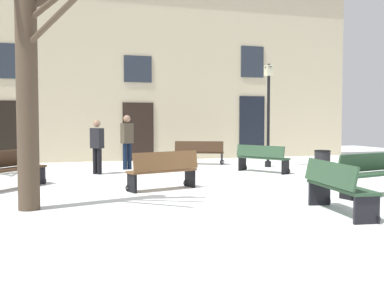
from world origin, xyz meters
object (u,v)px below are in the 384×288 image
object	(u,v)px
tree_near_facade	(28,61)
person_crossing_plaza	(127,139)
bench_by_litter_bin	(10,168)
person_strolling	(97,144)
streetlamp	(268,104)
bench_near_lamp	(262,158)
bench_near_center_tree	(199,152)
bench_far_corner	(163,170)
litter_bin	(322,166)
bench_back_to_back_left	(373,173)
bench_back_to_back_right	(338,187)

from	to	relation	value
tree_near_facade	person_crossing_plaza	distance (m)	7.07
bench_by_litter_bin	person_strolling	world-z (taller)	person_strolling
streetlamp	bench_near_lamp	size ratio (longest dim) A/B	2.15
tree_near_facade	bench_near_center_tree	world-z (taller)	tree_near_facade
bench_far_corner	litter_bin	bearing A→B (deg)	166.40
litter_bin	bench_back_to_back_left	distance (m)	2.33
bench_far_corner	bench_back_to_back_left	world-z (taller)	bench_back_to_back_left
litter_bin	person_strolling	xyz separation A→B (m)	(-5.53, 3.38, 0.48)
tree_near_facade	bench_near_center_tree	bearing A→B (deg)	52.33
bench_far_corner	bench_near_lamp	world-z (taller)	bench_far_corner
bench_back_to_back_left	bench_far_corner	bearing A→B (deg)	139.21
bench_far_corner	person_crossing_plaza	world-z (taller)	person_crossing_plaza
tree_near_facade	bench_by_litter_bin	bearing A→B (deg)	101.04
bench_back_to_back_right	person_crossing_plaza	size ratio (longest dim) A/B	1.02
bench_near_lamp	bench_back_to_back_right	xyz separation A→B (m)	(-1.50, -6.08, 0.02)
bench_back_to_back_right	litter_bin	bearing A→B (deg)	-22.89
bench_far_corner	bench_back_to_back_right	distance (m)	4.18
tree_near_facade	bench_back_to_back_right	xyz separation A→B (m)	(5.10, -1.91, -2.20)
tree_near_facade	streetlamp	distance (m)	9.38
bench_by_litter_bin	person_crossing_plaza	bearing A→B (deg)	-3.96
bench_back_to_back_left	bench_back_to_back_right	world-z (taller)	bench_back_to_back_left
person_strolling	person_crossing_plaza	world-z (taller)	person_crossing_plaza
bench_near_lamp	bench_near_center_tree	bearing A→B (deg)	-12.11
streetlamp	bench_back_to_back_left	world-z (taller)	streetlamp
litter_bin	person_crossing_plaza	distance (m)	6.34
tree_near_facade	person_crossing_plaza	bearing A→B (deg)	66.40
bench_near_center_tree	bench_back_to_back_right	world-z (taller)	bench_back_to_back_right
bench_far_corner	person_strolling	bearing A→B (deg)	-88.26
bench_by_litter_bin	person_crossing_plaza	size ratio (longest dim) A/B	0.98
bench_by_litter_bin	bench_far_corner	bearing A→B (deg)	-70.21
bench_near_lamp	bench_far_corner	bearing A→B (deg)	92.35
litter_bin	person_strolling	bearing A→B (deg)	148.54
litter_bin	tree_near_facade	bearing A→B (deg)	-165.81
bench_by_litter_bin	bench_back_to_back_right	xyz separation A→B (m)	(5.66, -4.80, -0.01)
tree_near_facade	person_crossing_plaza	world-z (taller)	tree_near_facade
bench_back_to_back_left	person_strolling	size ratio (longest dim) A/B	1.17
tree_near_facade	litter_bin	world-z (taller)	tree_near_facade
bench_far_corner	bench_back_to_back_right	bearing A→B (deg)	106.18
bench_near_lamp	person_crossing_plaza	world-z (taller)	person_crossing_plaza
bench_back_to_back_left	streetlamp	bearing A→B (deg)	71.17
person_crossing_plaza	bench_back_to_back_right	bearing A→B (deg)	-101.39
bench_back_to_back_right	person_crossing_plaza	world-z (taller)	person_crossing_plaza
streetlamp	bench_by_litter_bin	xyz separation A→B (m)	(-8.07, -2.71, -1.70)
streetlamp	person_crossing_plaza	size ratio (longest dim) A/B	2.00
streetlamp	bench_near_lamp	xyz separation A→B (m)	(-0.91, -1.43, -1.73)
bench_back_to_back_right	person_strolling	bearing A→B (deg)	32.23
tree_near_facade	person_strolling	world-z (taller)	tree_near_facade
bench_far_corner	person_crossing_plaza	distance (m)	4.71
streetlamp	bench_by_litter_bin	world-z (taller)	streetlamp
litter_bin	bench_far_corner	distance (m)	4.36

